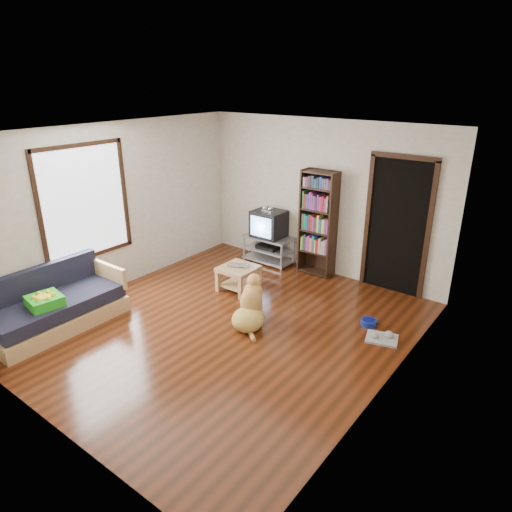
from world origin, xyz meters
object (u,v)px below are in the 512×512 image
Objects in this scene: coffee_table at (238,274)px; dog at (250,308)px; laptop at (237,267)px; grey_rag at (382,339)px; tv_stand at (269,248)px; crt_tv at (270,223)px; dog_bowl at (369,322)px; green_cushion at (45,301)px; sofa at (56,308)px; bookshelf at (318,218)px.

dog reaches higher than coffee_table.
laptop is 0.45× the size of dog.
grey_rag is 1.79m from dog.
dog is (1.13, -2.00, -0.01)m from tv_stand.
crt_tv is 1.40m from coffee_table.
crt_tv reaches higher than dog_bowl.
green_cushion reaches higher than coffee_table.
coffee_table reaches higher than grey_rag.
sofa is at bearing -142.33° from dog.
laptop is 0.64× the size of coffee_table.
tv_stand is at bearing 74.98° from sofa.
grey_rag is at bearing 44.37° from green_cushion.
crt_tv is at bearing 119.23° from dog.
laptop reaches higher than grey_rag.
bookshelf is (1.80, 3.92, 0.51)m from green_cushion.
grey_rag is 2.46m from coffee_table.
dog is at bearing -63.99° from laptop.
dog is (0.18, -2.10, -0.74)m from bookshelf.
tv_stand is at bearing 103.85° from coffee_table.
crt_tv reaches higher than green_cushion.
green_cushion is 3.95m from crt_tv.
bookshelf is at bearing 143.17° from dog_bowl.
sofa is at bearing -104.93° from crt_tv.
grey_rag is (0.30, -0.25, -0.03)m from dog_bowl.
dog_bowl is at bearing -36.83° from bookshelf.
sofa is (-0.12, 0.19, -0.23)m from green_cushion.
sofa is 2.30× the size of dog.
crt_tv is at bearing 86.74° from green_cushion.
coffee_table is 1.11m from dog.
crt_tv is at bearing 75.07° from sofa.
sofa is (-0.97, -3.63, -0.01)m from tv_stand.
bookshelf reaches higher than green_cushion.
green_cushion is at bearing -137.45° from dog.
laptop is (1.16, 2.54, -0.07)m from green_cushion.
green_cushion is 4.44m from grey_rag.
sofa reaches higher than dog_bowl.
green_cushion is 4.35m from dog_bowl.
grey_rag is at bearing 23.92° from dog.
laptop is 0.87× the size of grey_rag.
green_cushion is at bearing -102.46° from crt_tv.
crt_tv is (0.85, 3.85, 0.26)m from green_cushion.
tv_stand is at bearing 119.50° from dog.
coffee_table is (-0.64, -1.35, -0.72)m from bookshelf.
crt_tv is at bearing 156.73° from dog_bowl.
dog reaches higher than laptop.
green_cushion is at bearing -137.57° from laptop.
green_cushion reaches higher than dog_bowl.
bookshelf is at bearing 5.63° from tv_stand.
green_cushion is 2.70m from dog.
laptop is at bearing 74.62° from green_cushion.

